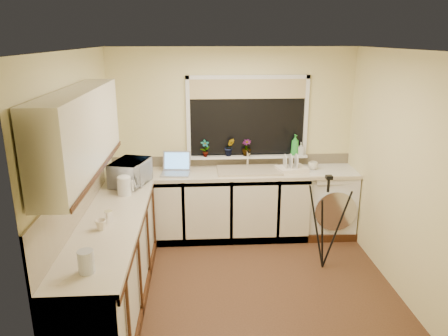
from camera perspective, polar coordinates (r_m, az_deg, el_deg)
floor at (r=4.81m, az=2.46°, el=-15.17°), size 3.20×3.20×0.00m
ceiling at (r=4.07m, az=2.92°, el=15.47°), size 3.20×3.20×0.00m
wall_back at (r=5.72m, az=1.07°, el=3.54°), size 3.20×0.00×3.20m
wall_front at (r=2.91m, az=5.87°, el=-10.42°), size 3.20×0.00×3.20m
wall_left at (r=4.41m, az=-18.49°, el=-1.50°), size 0.00×3.00×3.00m
wall_right at (r=4.72m, az=22.35°, el=-0.70°), size 0.00×3.00×3.00m
base_cabinet_back at (r=5.66m, az=-2.02°, el=-5.08°), size 2.55×0.60×0.86m
base_cabinet_left at (r=4.39m, az=-14.60°, el=-12.60°), size 0.54×2.40×0.86m
worktop_back at (r=5.52m, az=1.30°, el=-0.67°), size 3.20×0.60×0.04m
worktop_left at (r=4.19m, az=-15.06°, el=-7.24°), size 0.60×2.40×0.04m
upper_cabinet at (r=3.80m, az=-18.62°, el=4.61°), size 0.28×1.90×0.70m
splashback_left at (r=4.17m, az=-19.21°, el=-4.11°), size 0.02×2.40×0.45m
splashback_back at (r=5.77m, az=1.07°, el=1.05°), size 3.20×0.02×0.14m
window_glass at (r=5.66m, az=3.14°, el=6.73°), size 1.50×0.02×1.00m
window_blind at (r=5.58m, az=3.23°, el=10.48°), size 1.50×0.02×0.25m
windowsill at (r=5.72m, az=3.12°, el=1.55°), size 1.60×0.14×0.03m
sink at (r=5.53m, az=3.37°, el=-0.31°), size 0.82×0.46×0.03m
faucet at (r=5.67m, az=3.17°, el=1.27°), size 0.03×0.03×0.24m
washing_machine at (r=5.95m, az=13.72°, el=-4.25°), size 0.68×0.66×0.90m
laptop at (r=5.48m, az=-6.42°, el=0.05°), size 0.38×0.36×0.26m
kettle at (r=4.81m, az=-13.16°, el=-2.37°), size 0.15×0.15×0.20m
dish_rack at (r=5.60m, az=9.01°, el=-0.13°), size 0.42×0.36×0.06m
tripod at (r=4.98m, az=13.39°, el=-7.12°), size 0.56×0.56×1.12m
glass_jug at (r=3.36m, az=-17.91°, el=-11.81°), size 0.12×0.12×0.17m
steel_jar at (r=4.17m, az=-15.16°, el=-6.25°), size 0.08×0.08×0.11m
microwave at (r=5.13m, az=-12.37°, el=-0.59°), size 0.48×0.59×0.29m
plant_a at (r=5.62m, az=-2.53°, el=2.63°), size 0.14×0.12×0.23m
plant_b at (r=5.66m, az=0.74°, el=2.81°), size 0.14×0.12×0.24m
plant_c at (r=5.68m, az=3.01°, el=2.73°), size 0.16×0.16×0.22m
soap_bottle_green at (r=5.77m, az=9.44°, el=3.07°), size 0.12×0.12×0.28m
soap_bottle_clear at (r=5.80m, az=10.21°, el=2.55°), size 0.09×0.09×0.17m
cup_back at (r=5.71m, az=11.76°, el=0.30°), size 0.14×0.14×0.10m
cup_left at (r=4.03m, az=-16.10°, el=-7.29°), size 0.11×0.11×0.09m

